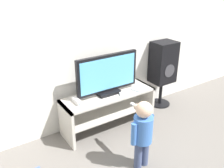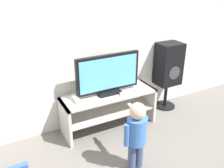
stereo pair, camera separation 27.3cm
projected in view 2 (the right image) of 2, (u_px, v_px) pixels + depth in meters
The scene contains 9 objects.
ground_plane at pixel (116, 134), 3.33m from camera, with size 16.00×16.00×0.00m, color slate.
wall_back at pixel (98, 30), 3.21m from camera, with size 10.00×0.06×2.60m.
tv_stand at pixel (109, 105), 3.37m from camera, with size 1.28×0.42×0.51m.
television at pixel (108, 75), 3.21m from camera, with size 0.88×0.20×0.53m.
game_console at pixel (76, 99), 3.08m from camera, with size 0.05×0.18×0.06m.
remote_primary at pixel (137, 91), 3.34m from camera, with size 0.07×0.13×0.03m.
remote_secondary at pixel (121, 94), 3.25m from camera, with size 0.09×0.13×0.03m.
child at pixel (136, 131), 2.59m from camera, with size 0.30×0.46×0.80m.
speaker_tower at pixel (168, 66), 3.75m from camera, with size 0.36×0.33×1.04m.
Camera 2 is at (-1.35, -2.42, 1.97)m, focal length 40.00 mm.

